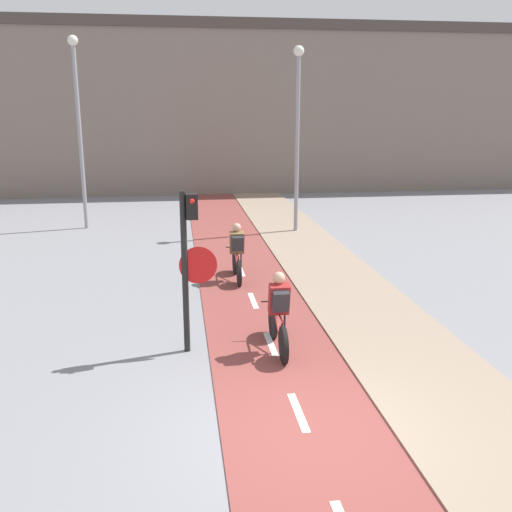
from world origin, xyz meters
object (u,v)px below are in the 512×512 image
at_px(street_lamp_sidewalk, 298,120).
at_px(cyclist_far, 237,253).
at_px(street_lamp_far, 78,114).
at_px(traffic_light_pole, 189,254).
at_px(cyclist_near, 279,314).

height_order(street_lamp_sidewalk, cyclist_far, street_lamp_sidewalk).
bearing_deg(street_lamp_far, traffic_light_pole, -73.01).
height_order(traffic_light_pole, street_lamp_far, street_lamp_far).
bearing_deg(cyclist_near, street_lamp_sidewalk, 76.60).
distance_m(street_lamp_sidewalk, cyclist_far, 7.05).
xyz_separation_m(street_lamp_far, cyclist_near, (5.11, -11.87, -3.40)).
distance_m(traffic_light_pole, cyclist_near, 1.92).
bearing_deg(traffic_light_pole, cyclist_near, -8.73).
relative_size(traffic_light_pole, cyclist_near, 1.64).
bearing_deg(street_lamp_far, cyclist_near, -66.73).
bearing_deg(street_lamp_far, street_lamp_sidewalk, -12.68).
distance_m(traffic_light_pole, street_lamp_sidewalk, 10.90).
relative_size(traffic_light_pole, cyclist_far, 1.68).
bearing_deg(cyclist_far, cyclist_near, -86.40).
relative_size(traffic_light_pole, street_lamp_sidewalk, 0.46).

